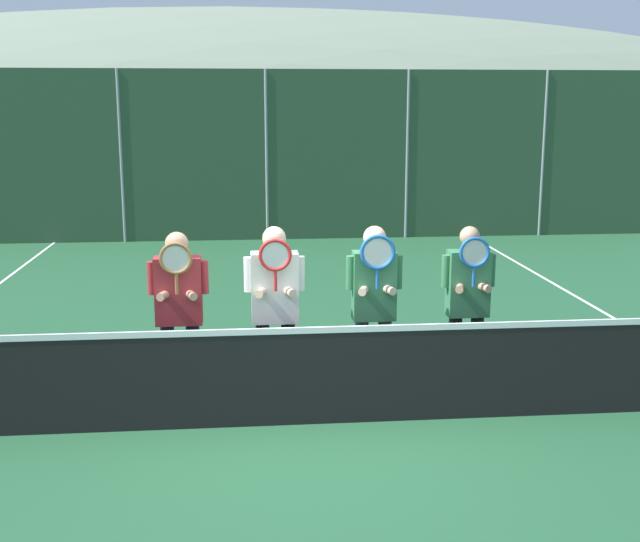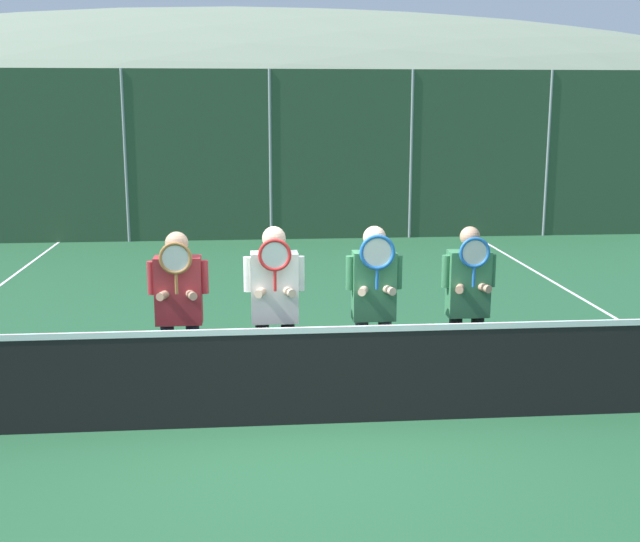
# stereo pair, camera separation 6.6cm
# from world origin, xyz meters

# --- Properties ---
(ground_plane) EXTENTS (120.00, 120.00, 0.00)m
(ground_plane) POSITION_xyz_m (0.00, 0.00, 0.00)
(ground_plane) COLOR #1E4C2D
(hill_distant) EXTENTS (95.74, 53.19, 18.62)m
(hill_distant) POSITION_xyz_m (0.00, 54.16, 0.00)
(hill_distant) COLOR slate
(hill_distant) RESTS_ON ground_plane
(clubhouse_building) EXTENTS (18.41, 5.50, 3.36)m
(clubhouse_building) POSITION_xyz_m (-0.29, 19.72, 1.70)
(clubhouse_building) COLOR tan
(clubhouse_building) RESTS_ON ground_plane
(fence_back) EXTENTS (18.18, 0.06, 3.58)m
(fence_back) POSITION_xyz_m (-0.00, 10.23, 1.79)
(fence_back) COLOR gray
(fence_back) RESTS_ON ground_plane
(tennis_net) EXTENTS (12.07, 0.09, 1.02)m
(tennis_net) POSITION_xyz_m (0.00, 0.00, 0.47)
(tennis_net) COLOR gray
(tennis_net) RESTS_ON ground_plane
(court_line_right_sideline) EXTENTS (0.05, 16.00, 0.01)m
(court_line_right_sideline) POSITION_xyz_m (4.49, 3.00, 0.00)
(court_line_right_sideline) COLOR white
(court_line_right_sideline) RESTS_ON ground_plane
(player_leftmost) EXTENTS (0.57, 0.34, 1.70)m
(player_leftmost) POSITION_xyz_m (-1.15, 0.60, 1.02)
(player_leftmost) COLOR #232838
(player_leftmost) RESTS_ON ground_plane
(player_center_left) EXTENTS (0.58, 0.34, 1.76)m
(player_center_left) POSITION_xyz_m (-0.24, 0.48, 1.05)
(player_center_left) COLOR black
(player_center_left) RESTS_ON ground_plane
(player_center_right) EXTENTS (0.54, 0.34, 1.74)m
(player_center_right) POSITION_xyz_m (0.71, 0.51, 1.04)
(player_center_right) COLOR #56565B
(player_center_right) RESTS_ON ground_plane
(player_rightmost) EXTENTS (0.54, 0.34, 1.71)m
(player_rightmost) POSITION_xyz_m (1.66, 0.61, 1.00)
(player_rightmost) COLOR black
(player_rightmost) RESTS_ON ground_plane
(car_far_left) EXTENTS (4.60, 2.06, 1.74)m
(car_far_left) POSITION_xyz_m (-4.82, 13.19, 0.89)
(car_far_left) COLOR black
(car_far_left) RESTS_ON ground_plane
(car_left_of_center) EXTENTS (4.68, 1.97, 1.88)m
(car_left_of_center) POSITION_xyz_m (0.69, 13.56, 0.95)
(car_left_of_center) COLOR maroon
(car_left_of_center) RESTS_ON ground_plane
(car_center) EXTENTS (4.20, 1.96, 1.88)m
(car_center) POSITION_xyz_m (6.00, 13.13, 0.95)
(car_center) COLOR maroon
(car_center) RESTS_ON ground_plane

